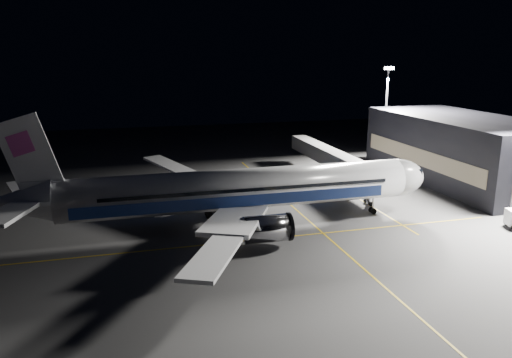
{
  "coord_description": "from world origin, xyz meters",
  "views": [
    {
      "loc": [
        -15.22,
        -64.37,
        23.54
      ],
      "look_at": [
        2.88,
        2.08,
        6.0
      ],
      "focal_mm": 35.0,
      "sensor_mm": 36.0,
      "label": 1
    }
  ],
  "objects": [
    {
      "name": "safety_cone_a",
      "position": [
        2.38,
        11.05,
        0.33
      ],
      "size": [
        0.44,
        0.44,
        0.66
      ],
      "primitive_type": "cone",
      "color": "#E14F09",
      "rests_on": "ground"
    },
    {
      "name": "floodlight_mast_north",
      "position": [
        40.0,
        31.99,
        12.37
      ],
      "size": [
        2.4,
        0.68,
        20.7
      ],
      "color": "#59595E",
      "rests_on": "ground"
    },
    {
      "name": "airliner",
      "position": [
        -1.08,
        0.0,
        5.16
      ],
      "size": [
        61.48,
        54.22,
        16.64
      ],
      "color": "silver",
      "rests_on": "ground"
    },
    {
      "name": "guide_line_side",
      "position": [
        22.0,
        10.0,
        0.01
      ],
      "size": [
        0.25,
        40.0,
        0.01
      ],
      "primitive_type": "cube",
      "color": "gold",
      "rests_on": "ground"
    },
    {
      "name": "guide_line_main",
      "position": [
        10.0,
        0.0,
        0.01
      ],
      "size": [
        0.25,
        80.0,
        0.01
      ],
      "primitive_type": "cube",
      "color": "gold",
      "rests_on": "ground"
    },
    {
      "name": "baggage_tug",
      "position": [
        2.99,
        16.69,
        0.85
      ],
      "size": [
        2.66,
        2.19,
        1.85
      ],
      "rotation": [
        0.0,
        0.0,
        0.07
      ],
      "color": "black",
      "rests_on": "ground"
    },
    {
      "name": "terminal",
      "position": [
        45.98,
        14.0,
        6.0
      ],
      "size": [
        18.12,
        40.0,
        12.0
      ],
      "color": "black",
      "rests_on": "ground"
    },
    {
      "name": "jet_bridge",
      "position": [
        22.0,
        18.06,
        4.58
      ],
      "size": [
        3.6,
        34.4,
        6.3
      ],
      "color": "#B2B2B7",
      "rests_on": "ground"
    },
    {
      "name": "safety_cone_b",
      "position": [
        6.0,
        10.72,
        0.3
      ],
      "size": [
        0.4,
        0.4,
        0.6
      ],
      "primitive_type": "cone",
      "color": "#E14F09",
      "rests_on": "ground"
    },
    {
      "name": "ground",
      "position": [
        0.0,
        0.0,
        0.0
      ],
      "size": [
        200.0,
        200.0,
        0.0
      ],
      "primitive_type": "plane",
      "color": "#4C4C4F",
      "rests_on": "ground"
    },
    {
      "name": "safety_cone_c",
      "position": [
        1.27,
        7.29,
        0.34
      ],
      "size": [
        0.45,
        0.45,
        0.67
      ],
      "primitive_type": "cone",
      "color": "#E14F09",
      "rests_on": "ground"
    },
    {
      "name": "guide_line_cross",
      "position": [
        0.0,
        -6.0,
        0.01
      ],
      "size": [
        70.0,
        0.25,
        0.01
      ],
      "primitive_type": "cube",
      "color": "gold",
      "rests_on": "ground"
    }
  ]
}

